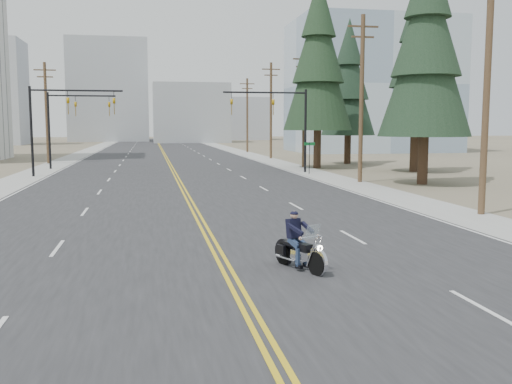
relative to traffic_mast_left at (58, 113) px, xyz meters
name	(u,v)px	position (x,y,z in m)	size (l,w,h in m)	color
ground_plane	(228,273)	(8.98, -32.00, -4.94)	(400.00, 400.00, 0.00)	#776D56
road	(164,153)	(8.98, 38.00, -4.93)	(20.00, 200.00, 0.01)	#303033
sidewalk_left	(82,154)	(-2.52, 38.00, -4.93)	(3.00, 200.00, 0.01)	#A5A5A0
sidewalk_right	(241,152)	(20.48, 38.00, -4.93)	(3.00, 200.00, 0.01)	#A5A5A0
traffic_mast_left	(58,113)	(0.00, 0.00, 0.00)	(7.10, 0.26, 7.00)	black
traffic_mast_right	(282,114)	(17.95, 0.00, 0.00)	(7.10, 0.26, 7.00)	black
traffic_mast_far	(68,116)	(-0.33, 8.00, -0.06)	(6.10, 0.26, 7.00)	black
street_sign	(309,152)	(19.78, -2.00, -3.13)	(0.90, 0.06, 2.62)	black
utility_pole_a	(487,85)	(21.48, -24.00, 0.79)	(2.20, 0.30, 11.00)	brown
utility_pole_b	(362,96)	(21.48, -9.00, 1.05)	(2.20, 0.30, 11.50)	brown
utility_pole_c	(304,107)	(21.48, 6.00, 0.79)	(2.20, 0.30, 11.00)	brown
utility_pole_d	(271,109)	(21.48, 21.00, 1.05)	(2.20, 0.30, 11.50)	brown
utility_pole_e	(247,114)	(21.48, 38.00, 0.79)	(2.20, 0.30, 11.00)	brown
utility_pole_left	(46,111)	(-3.52, 16.00, 0.54)	(2.20, 0.30, 10.50)	brown
glass_building	(371,87)	(40.98, 38.00, 5.06)	(24.00, 16.00, 20.00)	#9EB5CC
haze_bldg_b	(191,113)	(16.98, 93.00, 2.06)	(18.00, 14.00, 14.00)	#ADB2B7
haze_bldg_c	(337,104)	(48.98, 78.00, 4.06)	(16.00, 12.00, 18.00)	#B7BCC6
haze_bldg_d	(109,91)	(-3.02, 108.00, 8.06)	(20.00, 15.00, 26.00)	#ADB2B7
haze_bldg_e	(243,119)	(33.98, 118.00, 1.06)	(14.00, 14.00, 12.00)	#B7BCC6
motorcyclist	(300,241)	(10.96, -32.07, -4.13)	(0.88, 2.06, 1.61)	black
conifer_near	(427,44)	(25.17, -11.02, 4.38)	(6.13, 6.13, 16.23)	#382619
conifer_mid	(417,62)	(29.45, -0.94, 4.37)	(6.08, 6.08, 16.22)	#382619
conifer_tall	(318,58)	(22.48, 4.81, 5.28)	(6.40, 6.40, 17.79)	#382619
conifer_far	(349,81)	(27.43, 10.30, 3.66)	(5.59, 5.59, 14.99)	#382619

